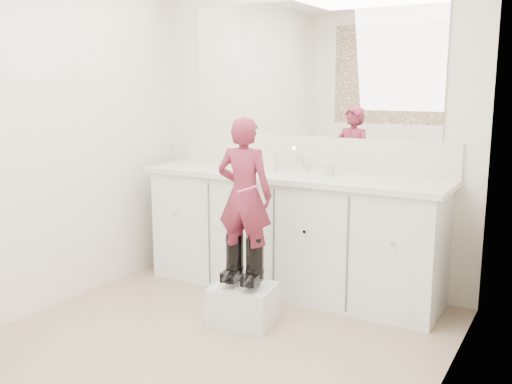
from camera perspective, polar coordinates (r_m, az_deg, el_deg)
The scene contains 16 objects.
floor at distance 3.43m, azimuth -6.10°, elevation -15.81°, with size 3.00×3.00×0.00m, color #7E6553.
wall_back at distance 4.38m, azimuth 5.28°, elevation 6.37°, with size 2.60×2.60×0.00m, color beige.
wall_left at distance 4.00m, azimuth -21.77°, elevation 5.26°, with size 3.00×3.00×0.00m, color beige.
wall_right at distance 2.54m, azimuth 17.78°, elevation 2.82°, with size 3.00×3.00×0.00m, color beige.
vanity_cabinet at distance 4.26m, azimuth 3.54°, elevation -4.30°, with size 2.20×0.55×0.85m, color silver.
countertop at distance 4.16m, azimuth 3.52°, elevation 1.59°, with size 2.28×0.58×0.04m, color beige.
backsplash at distance 4.38m, azimuth 5.16°, elevation 3.95°, with size 2.28×0.03×0.25m, color beige.
mirror at distance 4.36m, azimuth 5.31°, elevation 12.14°, with size 2.00×0.02×1.00m, color white.
faucet at distance 4.29m, azimuth 4.52°, elevation 2.81°, with size 0.08×0.08×0.10m, color silver.
cup at distance 4.09m, azimuth 7.34°, elevation 2.35°, with size 0.10×0.10×0.10m, color beige.
soap_bottle at distance 4.27m, azimuth 1.42°, elevation 3.49°, with size 0.09×0.09×0.20m, color silver.
step_stool at distance 3.76m, azimuth -1.29°, elevation -11.15°, with size 0.39×0.33×0.25m, color silver.
boot_left at distance 3.72m, azimuth -2.14°, elevation -6.68°, with size 0.12×0.22×0.33m, color black, non-canonical shape.
boot_right at distance 3.65m, azimuth -0.12°, elevation -7.04°, with size 0.12×0.22×0.33m, color black, non-canonical shape.
toddler at distance 3.58m, azimuth -1.17°, elevation -0.29°, with size 0.36×0.24×0.99m, color #B33759.
toothbrush at distance 3.46m, azimuth -0.86°, elevation 0.30°, with size 0.01×0.01×0.14m, color pink.
Camera 1 is at (1.83, -2.46, 1.52)m, focal length 40.00 mm.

